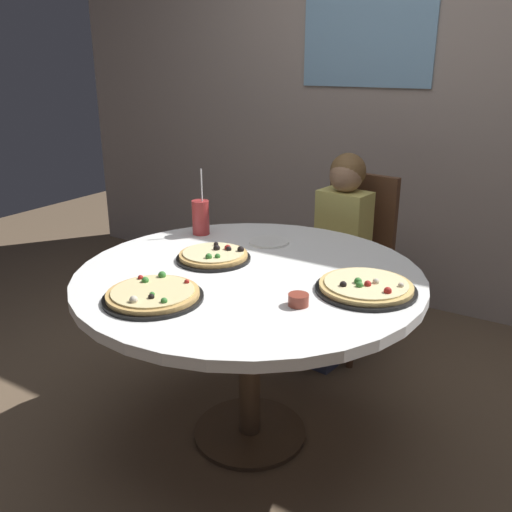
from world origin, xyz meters
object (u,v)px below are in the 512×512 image
Objects in this scene: pizza_veggie at (366,287)px; pizza_pepperoni at (214,256)px; chair_wooden at (352,252)px; sauce_bowl at (298,300)px; soda_cup at (201,217)px; diner_child at (334,269)px; pizza_cheese at (153,295)px; dining_table at (249,292)px; plate_small at (269,242)px.

pizza_pepperoni is (-0.65, -0.02, 0.00)m from pizza_veggie.
chair_wooden reaches higher than sauce_bowl.
soda_cup is (-0.26, 0.26, 0.06)m from pizza_pepperoni.
diner_child is 0.87m from pizza_pepperoni.
pizza_cheese is (-0.59, -0.45, 0.00)m from pizza_veggie.
pizza_cheese is at bearing -153.68° from sauce_bowl.
dining_table is 0.43m from pizza_cheese.
pizza_pepperoni is 4.36× the size of sauce_bowl.
soda_cup is at bearing -122.87° from chair_wooden.
pizza_pepperoni is at bearing 97.64° from pizza_cheese.
sauce_bowl reaches higher than plate_small.
plate_small is (-0.11, -0.49, 0.27)m from diner_child.
pizza_pepperoni is at bearing 168.72° from dining_table.
dining_table is at bearing 150.59° from sauce_bowl.
chair_wooden reaches higher than plate_small.
diner_child is 15.46× the size of sauce_bowl.
plate_small is at bearing 153.05° from pizza_veggie.
soda_cup is (-0.45, -0.54, 0.35)m from diner_child.
soda_cup reaches higher than pizza_pepperoni.
plate_small reaches higher than dining_table.
diner_child is 0.79m from soda_cup.
dining_table is 1.42× the size of chair_wooden.
diner_child is 3.01× the size of pizza_veggie.
sauce_bowl is (0.44, 0.22, 0.00)m from pizza_cheese.
sauce_bowl is (0.31, -1.01, 0.29)m from diner_child.
sauce_bowl is at bearing -50.91° from plate_small.
chair_wooden reaches higher than pizza_cheese.
pizza_veggie is (0.45, 0.06, 0.10)m from dining_table.
pizza_veggie reaches higher than dining_table.
dining_table is at bearing -11.28° from pizza_pepperoni.
pizza_veggie is (0.44, -0.96, 0.24)m from chair_wooden.
dining_table is 3.89× the size of pizza_cheese.
chair_wooden is (0.01, 1.02, -0.14)m from dining_table.
diner_child is at bearing 77.47° from plate_small.
pizza_veggie is at bearing 7.40° from dining_table.
plate_small is (-0.42, 0.52, -0.02)m from sauce_bowl.
chair_wooden is 5.28× the size of plate_small.
soda_cup is 4.40× the size of sauce_bowl.
diner_child is (-0.01, 0.84, -0.18)m from dining_table.
dining_table is at bearing 70.46° from pizza_cheese.
pizza_pepperoni is 0.32m from plate_small.
soda_cup is at bearing -170.94° from plate_small.
soda_cup is (-0.46, 0.30, 0.17)m from dining_table.
plate_small is (-0.13, -0.67, 0.22)m from chair_wooden.
soda_cup is 0.90m from sauce_bowl.
pizza_cheese reaches higher than dining_table.
soda_cup is at bearing -129.47° from diner_child.
plate_small is at bearing -100.92° from chair_wooden.
chair_wooden is at bearing 78.01° from pizza_pepperoni.
pizza_veggie is 0.65m from pizza_pepperoni.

